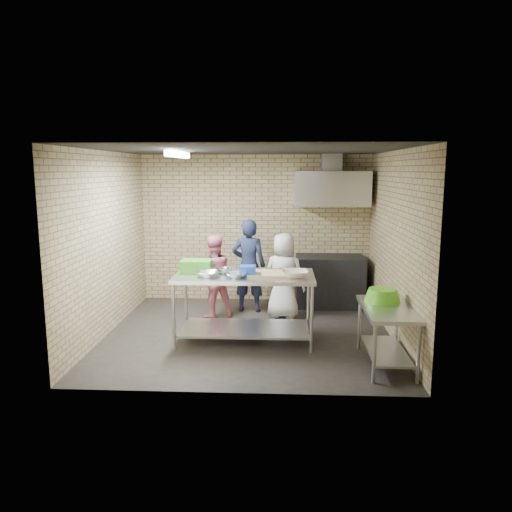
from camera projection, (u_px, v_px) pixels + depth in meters
The scene contains 26 objects.
floor at pixel (249, 334), 7.42m from camera, with size 4.20×4.20×0.00m, color black.
ceiling at pixel (248, 150), 6.95m from camera, with size 4.20×4.20×0.00m, color black.
back_wall at pixel (256, 229), 9.15m from camera, with size 4.20×0.06×2.70m, color tan.
front_wall at pixel (236, 273), 5.22m from camera, with size 4.20×0.06×2.70m, color tan.
left_wall at pixel (106, 244), 7.29m from camera, with size 0.06×4.00×2.70m, color tan.
right_wall at pixel (395, 246), 7.08m from camera, with size 0.06×4.00×2.70m, color tan.
prep_table at pixel (245, 308), 7.04m from camera, with size 1.95×0.98×0.98m, color silver.
side_counter at pixel (386, 336), 6.18m from camera, with size 0.60×1.20×0.75m, color silver.
stove at pixel (329, 281), 8.90m from camera, with size 1.20×0.70×0.90m, color black.
range_hood at pixel (332, 189), 8.66m from camera, with size 1.30×0.60×0.60m, color silver.
hood_duct at pixel (331, 163), 8.73m from camera, with size 0.35×0.30×0.30m, color #A5A8AD.
wall_shelf at pixel (347, 198), 8.86m from camera, with size 0.80×0.20×0.04m, color #3F2B19.
fluorescent_fixture at pixel (178, 154), 7.01m from camera, with size 0.10×1.25×0.08m, color white.
green_crate at pixel (197, 266), 7.10m from camera, with size 0.43×0.33×0.17m, color #34981C.
blue_tub at pixel (248, 271), 6.85m from camera, with size 0.22×0.22×0.14m, color #1744AF.
cutting_board at pixel (269, 274), 6.92m from camera, with size 0.60×0.46×0.03m, color #D2BA79.
mixing_bowl_a at pixel (207, 274), 6.78m from camera, with size 0.30×0.30×0.07m, color silver.
mixing_bowl_b at pixel (224, 271), 7.02m from camera, with size 0.23×0.23×0.07m, color silver.
mixing_bowl_c at pixel (236, 275), 6.74m from camera, with size 0.28×0.28×0.07m, color silver.
ceramic_bowl at pixel (295, 274), 6.77m from camera, with size 0.37×0.37×0.09m, color beige.
green_basin at pixel (382, 295), 6.35m from camera, with size 0.46×0.46×0.17m, color #59C626, non-canonical shape.
bottle_red at pixel (333, 192), 8.86m from camera, with size 0.07×0.07×0.18m, color #B22619.
bottle_green at pixel (356, 193), 8.84m from camera, with size 0.06×0.06×0.15m, color green.
man_navy at pixel (249, 266), 8.48m from camera, with size 0.59×0.38×1.61m, color black.
woman_pink at pixel (213, 276), 8.16m from camera, with size 0.67×0.52×1.38m, color pink.
woman_white at pixel (284, 276), 8.12m from camera, with size 0.69×0.45×1.42m, color silver.
Camera 1 is at (0.47, -7.09, 2.43)m, focal length 34.74 mm.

